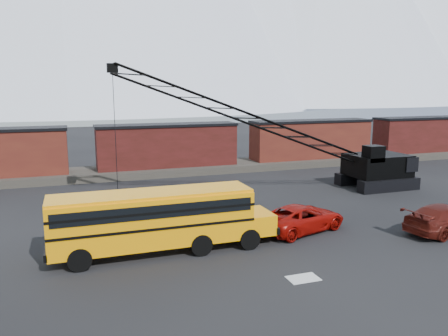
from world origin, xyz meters
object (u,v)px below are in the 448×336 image
at_px(red_pickup, 302,218).
at_px(maroon_suv, 447,219).
at_px(crawler_crane, 274,128).
at_px(school_bus, 160,218).

bearing_deg(red_pickup, maroon_suv, -127.88).
distance_m(red_pickup, crawler_crane, 9.62).
bearing_deg(crawler_crane, red_pickup, -104.21).
relative_size(red_pickup, crawler_crane, 0.23).
bearing_deg(red_pickup, school_bus, 78.11).
relative_size(school_bus, red_pickup, 2.09).
relative_size(school_bus, crawler_crane, 0.47).
height_order(school_bus, maroon_suv, school_bus).
bearing_deg(red_pickup, crawler_crane, -30.55).
bearing_deg(school_bus, crawler_crane, 40.01).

